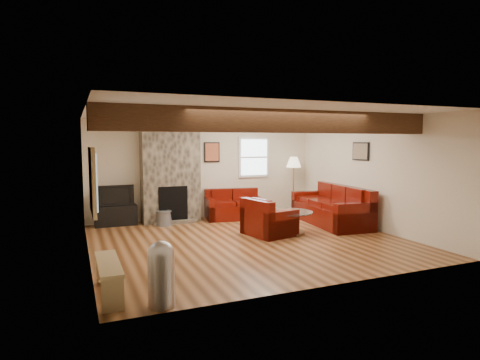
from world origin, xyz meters
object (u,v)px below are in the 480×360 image
at_px(sofa_three, 330,205).
at_px(television, 115,195).
at_px(tv_cabinet, 116,215).
at_px(loveseat, 234,204).
at_px(coffee_table, 290,222).
at_px(armchair_red, 269,217).
at_px(floor_lamp, 294,165).

bearing_deg(sofa_three, television, -104.56).
bearing_deg(tv_cabinet, loveseat, -5.94).
height_order(coffee_table, television, television).
bearing_deg(loveseat, armchair_red, -79.52).
xyz_separation_m(loveseat, armchair_red, (0.03, -1.95, 0.01)).
distance_m(sofa_three, armchair_red, 1.94).
distance_m(loveseat, floor_lamp, 2.01).
bearing_deg(television, coffee_table, -34.46).
distance_m(coffee_table, tv_cabinet, 4.09).
bearing_deg(tv_cabinet, television, 0.00).
bearing_deg(loveseat, floor_lamp, 10.47).
relative_size(coffee_table, tv_cabinet, 1.02).
bearing_deg(coffee_table, tv_cabinet, 145.54).
bearing_deg(television, sofa_three, -20.34).
bearing_deg(sofa_three, tv_cabinet, -104.56).
bearing_deg(floor_lamp, television, 176.62).
relative_size(sofa_three, armchair_red, 2.45).
xyz_separation_m(coffee_table, television, (-3.37, 2.32, 0.48)).
bearing_deg(armchair_red, floor_lamp, -54.30).
distance_m(coffee_table, television, 4.12).
height_order(loveseat, floor_lamp, floor_lamp).
bearing_deg(coffee_table, armchair_red, 171.85).
bearing_deg(floor_lamp, tv_cabinet, 176.62).
bearing_deg(sofa_three, armchair_red, -70.14).
relative_size(armchair_red, tv_cabinet, 1.00).
bearing_deg(tv_cabinet, sofa_three, -20.34).
bearing_deg(coffee_table, television, 145.54).
bearing_deg(tv_cabinet, armchair_red, -37.69).
bearing_deg(floor_lamp, loveseat, -179.16).
xyz_separation_m(sofa_three, armchair_red, (-1.88, -0.47, -0.07)).
height_order(loveseat, television, television).
bearing_deg(armchair_red, coffee_table, -111.16).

